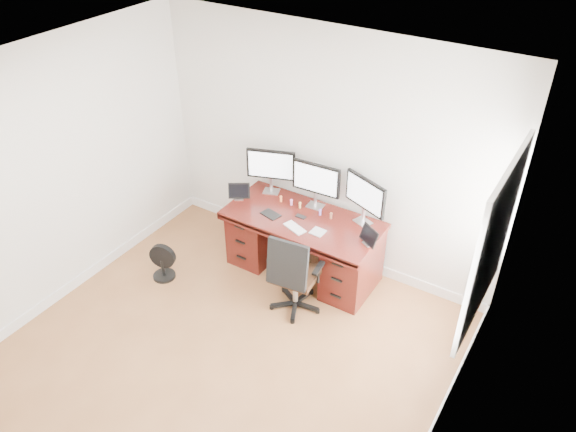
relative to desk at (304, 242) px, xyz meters
The scene contains 20 objects.
ground 1.87m from the desk, 90.00° to the right, with size 4.50×4.50×0.00m, color #915E38.
back_wall 1.04m from the desk, 90.00° to the left, with size 4.00×0.10×2.70m, color white.
right_wall 2.80m from the desk, 40.79° to the right, with size 0.10×4.50×2.70m.
desk is the anchor object (origin of this frame).
office_chair 0.64m from the desk, 68.62° to the right, with size 0.57×0.57×0.96m.
floor_fan 1.59m from the desk, 143.96° to the right, with size 0.30×0.25×0.43m.
monitor_left 0.93m from the desk, 157.68° to the left, with size 0.53×0.22×0.53m.
monitor_center 0.72m from the desk, 89.98° to the left, with size 0.55×0.15×0.53m.
monitor_right 0.93m from the desk, 22.32° to the left, with size 0.52×0.24×0.53m.
tablet_left 0.92m from the desk, behind, with size 0.24×0.19×0.19m.
tablet_right 0.90m from the desk, ahead, with size 0.24×0.18×0.19m.
keyboard 0.43m from the desk, 83.67° to the right, with size 0.26×0.11×0.01m, color white.
trackpad 0.47m from the desk, 33.03° to the right, with size 0.14×0.14×0.01m, color #B5B7BC.
drawing_tablet 0.51m from the desk, 153.73° to the right, with size 0.21×0.13×0.01m, color black.
phone 0.36m from the desk, 140.57° to the right, with size 0.11×0.06×0.01m, color black.
figurine_orange 0.55m from the desk, 162.23° to the left, with size 0.03×0.03×0.08m.
figurine_pink 0.47m from the desk, 153.24° to the left, with size 0.03×0.03×0.08m.
figurine_yellow 0.43m from the desk, 136.58° to the left, with size 0.03×0.03×0.08m.
figurine_purple 0.43m from the desk, 43.02° to the left, with size 0.03×0.03×0.08m.
figurine_brown 0.49m from the desk, 24.57° to the left, with size 0.03×0.03×0.08m.
Camera 1 is at (2.48, -2.48, 4.16)m, focal length 35.00 mm.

